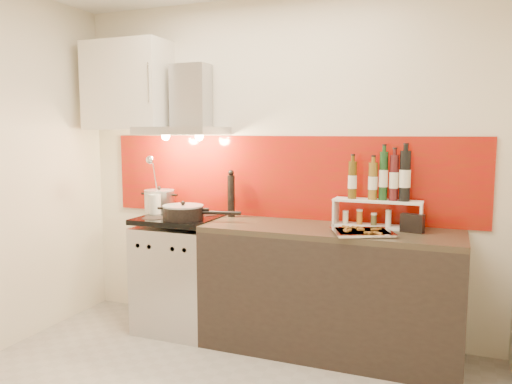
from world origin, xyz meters
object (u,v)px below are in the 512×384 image
at_px(range_stove, 181,274).
at_px(stock_pot, 159,201).
at_px(saute_pan, 184,212).
at_px(counter, 329,290).
at_px(pepper_mill, 231,194).
at_px(baking_tray, 362,232).

distance_m(range_stove, stock_pot, 0.64).
distance_m(range_stove, saute_pan, 0.54).
relative_size(counter, stock_pot, 7.18).
xyz_separation_m(counter, stock_pot, (-1.48, 0.14, 0.55)).
height_order(counter, pepper_mill, pepper_mill).
bearing_deg(saute_pan, pepper_mill, 49.08).
xyz_separation_m(stock_pot, pepper_mill, (0.64, 0.04, 0.08)).
bearing_deg(counter, saute_pan, -174.11).
distance_m(pepper_mill, baking_tray, 1.15).
xyz_separation_m(range_stove, stock_pot, (-0.28, 0.15, 0.56)).
distance_m(saute_pan, baking_tray, 1.35).
bearing_deg(pepper_mill, range_stove, -152.01).
bearing_deg(saute_pan, stock_pot, 145.95).
bearing_deg(baking_tray, stock_pot, 170.87).
xyz_separation_m(pepper_mill, baking_tray, (1.09, -0.32, -0.17)).
xyz_separation_m(counter, saute_pan, (-1.10, -0.11, 0.51)).
relative_size(stock_pot, baking_tray, 0.53).
xyz_separation_m(saute_pan, baking_tray, (1.35, -0.02, -0.05)).
height_order(saute_pan, baking_tray, saute_pan).
distance_m(stock_pot, pepper_mill, 0.64).
relative_size(pepper_mill, baking_tray, 0.79).
bearing_deg(baking_tray, pepper_mill, 163.63).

